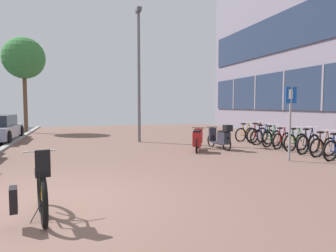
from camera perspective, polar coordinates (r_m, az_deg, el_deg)
name	(u,v)px	position (r m, az deg, el deg)	size (l,w,h in m)	color
ground	(140,197)	(5.71, -5.49, -13.68)	(21.00, 40.00, 0.13)	#252430
bicycle_foreground	(40,192)	(4.93, -23.71, -11.72)	(0.61, 1.43, 1.13)	black
bicycle_rack_01	(323,147)	(11.16, 27.98, -3.59)	(1.27, 0.48, 0.93)	black
bicycle_rack_02	(308,144)	(11.61, 25.68, -3.15)	(1.36, 0.49, 0.99)	black
bicycle_rack_03	(296,142)	(12.09, 23.61, -2.87)	(1.30, 0.48, 0.95)	black
bicycle_rack_04	(282,140)	(12.52, 21.28, -2.62)	(1.23, 0.54, 0.92)	black
bicycle_rack_05	(272,138)	(13.03, 19.54, -2.27)	(1.29, 0.52, 0.97)	black
bicycle_rack_06	(263,137)	(13.56, 17.96, -1.99)	(1.36, 0.48, 0.97)	black
bicycle_rack_07	(257,135)	(14.19, 17.01, -1.68)	(1.34, 0.48, 1.00)	black
bicycle_rack_08	(246,134)	(14.61, 14.88, -1.55)	(1.30, 0.48, 0.94)	black
scooter_near	(221,138)	(11.65, 10.33, -2.24)	(0.52, 1.72, 1.01)	black
scooter_mid	(197,140)	(11.04, 5.75, -2.68)	(0.95, 1.67, 0.86)	black
parking_sign	(290,115)	(9.72, 22.72, 1.97)	(0.40, 0.07, 2.28)	gray
lamp_post	(139,69)	(13.88, -5.71, 10.99)	(0.20, 0.52, 6.16)	slate
street_tree	(24,59)	(20.70, -26.28, 11.69)	(2.55, 2.55, 5.94)	brown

